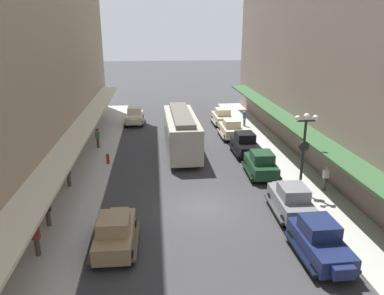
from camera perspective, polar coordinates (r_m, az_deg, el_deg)
ground_plane at (r=22.41m, az=1.57°, el=-9.14°), size 200.00×200.00×0.00m
sidewalk_left at (r=22.75m, az=-17.79°, el=-9.42°), size 3.00×60.00×0.15m
sidewalk_right at (r=24.41m, az=19.48°, el=-7.66°), size 3.00×60.00×0.15m
parked_car_0 at (r=31.26m, az=8.18°, el=0.56°), size 2.20×4.28×1.84m
parked_car_1 at (r=27.03m, az=10.52°, el=-2.38°), size 2.27×4.31×1.84m
parked_car_2 at (r=41.42m, az=-8.79°, el=4.86°), size 2.17×4.27×1.84m
parked_car_3 at (r=21.93m, az=14.95°, el=-7.68°), size 2.26×4.30×1.84m
parked_car_4 at (r=35.92m, az=5.97°, el=2.95°), size 2.18×4.27×1.84m
parked_car_5 at (r=18.46m, az=19.00°, el=-13.26°), size 2.20×4.28×1.84m
parked_car_6 at (r=40.68m, az=4.64°, el=4.78°), size 2.22×4.29×1.84m
parked_car_7 at (r=18.52m, az=-11.69°, el=-12.49°), size 2.19×4.28×1.84m
streetcar at (r=31.38m, az=-1.66°, el=2.63°), size 2.65×9.63×3.46m
lamp_post_with_clock at (r=23.89m, az=16.68°, el=-0.41°), size 1.42×0.44×5.16m
fire_hydrant at (r=29.37m, az=-12.77°, el=-1.66°), size 0.24×0.24×0.82m
pedestrian_0 at (r=18.90m, az=-22.73°, el=-12.80°), size 0.36×0.24×1.64m
pedestrian_1 at (r=25.82m, az=-18.41°, el=-3.85°), size 0.36×0.28×1.67m
pedestrian_2 at (r=25.41m, az=19.76°, el=-4.41°), size 0.36×0.24×1.64m
pedestrian_3 at (r=33.32m, az=-14.25°, el=1.41°), size 0.36×0.28×1.67m
pedestrian_4 at (r=39.86m, az=8.04°, el=4.45°), size 0.36×0.24×1.64m
pedestrian_5 at (r=21.24m, az=-21.25°, el=-9.02°), size 0.36×0.28×1.67m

